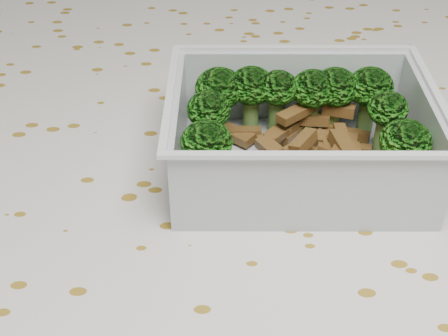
{
  "coord_description": "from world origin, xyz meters",
  "views": [
    {
      "loc": [
        0.0,
        -0.3,
        1.01
      ],
      "look_at": [
        0.0,
        -0.01,
        0.78
      ],
      "focal_mm": 50.0,
      "sensor_mm": 36.0,
      "label": 1
    }
  ],
  "objects": [
    {
      "name": "dining_table",
      "position": [
        0.0,
        0.0,
        0.67
      ],
      "size": [
        1.4,
        0.9,
        0.75
      ],
      "color": "brown",
      "rests_on": "ground"
    },
    {
      "name": "tablecloth",
      "position": [
        0.0,
        0.0,
        0.72
      ],
      "size": [
        1.46,
        0.96,
        0.19
      ],
      "color": "silver",
      "rests_on": "dining_table"
    },
    {
      "name": "lunch_container",
      "position": [
        0.05,
        0.03,
        0.78
      ],
      "size": [
        0.17,
        0.13,
        0.06
      ],
      "color": "silver",
      "rests_on": "tablecloth"
    },
    {
      "name": "broccoli_florets",
      "position": [
        0.05,
        0.05,
        0.79
      ],
      "size": [
        0.15,
        0.1,
        0.05
      ],
      "color": "#608C3F",
      "rests_on": "lunch_container"
    },
    {
      "name": "meat_pile",
      "position": [
        0.06,
        0.04,
        0.77
      ],
      "size": [
        0.1,
        0.07,
        0.03
      ],
      "color": "brown",
      "rests_on": "lunch_container"
    },
    {
      "name": "sausage",
      "position": [
        0.06,
        -0.01,
        0.78
      ],
      "size": [
        0.15,
        0.03,
        0.02
      ],
      "color": "#B4612D",
      "rests_on": "lunch_container"
    }
  ]
}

